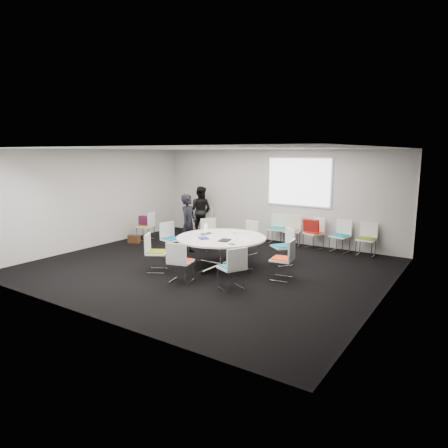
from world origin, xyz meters
The scene contains 31 objects.
room_shell centered at (0.09, 0.00, 1.40)m, with size 8.08×7.08×2.88m.
conference_table centered at (0.27, 0.17, 0.53)m, with size 2.12×2.12×0.73m.
projection_screen centered at (0.80, 3.46, 1.85)m, with size 1.90×0.03×1.35m, color white.
chair_ring_a centered at (1.92, 0.09, 0.28)m, with size 0.51×0.52×0.88m.
chair_ring_b centered at (1.41, 1.16, 0.28)m, with size 0.64×0.64×0.88m.
chair_ring_c centered at (0.16, 1.60, 0.28)m, with size 0.55×0.54×0.88m.
chair_ring_d centered at (-0.88, 1.36, 0.28)m, with size 0.62×0.63×0.88m.
chair_ring_e centered at (-1.40, 0.30, 0.28)m, with size 0.53×0.54×0.88m.
chair_ring_f centered at (-0.76, -0.97, 0.28)m, with size 0.62×0.62×0.88m.
chair_ring_g centered at (0.20, -1.26, 0.28)m, with size 0.55×0.55×0.88m.
chair_ring_h centered at (1.35, -1.04, 0.28)m, with size 0.60×0.61×0.88m.
chair_back_a centered at (0.27, 3.17, 0.28)m, with size 0.52×0.51×0.88m.
chair_back_b centered at (0.78, 3.13, 0.28)m, with size 0.55×0.55×0.88m.
chair_back_c centered at (1.44, 3.16, 0.28)m, with size 0.60×0.60×0.88m.
chair_back_d centered at (2.19, 3.17, 0.28)m, with size 0.54×0.53×0.88m.
chair_back_e centered at (2.90, 3.14, 0.28)m, with size 0.46×0.45×0.88m.
chair_spare_left centered at (-3.34, 1.32, 0.28)m, with size 0.57×0.57×0.88m.
chair_person_back centered at (-2.46, 3.17, 0.28)m, with size 0.51×0.50×0.88m.
person_main centered at (-1.21, 0.79, 0.81)m, with size 0.59×0.39×1.61m, color black.
person_back centered at (-2.46, 3.00, 0.80)m, with size 0.78×0.61×1.61m, color black.
laptop centered at (-0.17, 0.22, 0.74)m, with size 0.33×0.21×0.03m, color #333338.
laptop_lid centered at (-0.26, 0.28, 0.86)m, with size 0.30×0.02×0.22m, color silver.
notebook_black centered at (0.57, -0.12, 0.74)m, with size 0.22×0.30×0.02m, color black.
tablet_folio centered at (0.04, -0.21, 0.74)m, with size 0.26×0.20×0.03m, color navy.
papers_right centered at (0.86, 0.38, 0.73)m, with size 0.30×0.21×0.00m, color white.
papers_front centered at (0.95, 0.15, 0.73)m, with size 0.30×0.21×0.00m, color white.
cup centered at (0.41, 0.53, 0.78)m, with size 0.08×0.08×0.09m, color white.
phone centered at (0.90, -0.34, 0.73)m, with size 0.14×0.07×0.01m, color black.
maroon_bag centered at (-3.35, 1.32, 0.62)m, with size 0.40×0.14×0.28m, color #4D1431.
brown_bag centered at (-3.36, 0.82, 0.12)m, with size 0.36×0.16×0.24m, color #412514.
red_jacket centered at (1.43, 2.94, 0.70)m, with size 0.44×0.10×0.35m, color maroon.
Camera 1 is at (5.45, -7.51, 2.71)m, focal length 32.00 mm.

